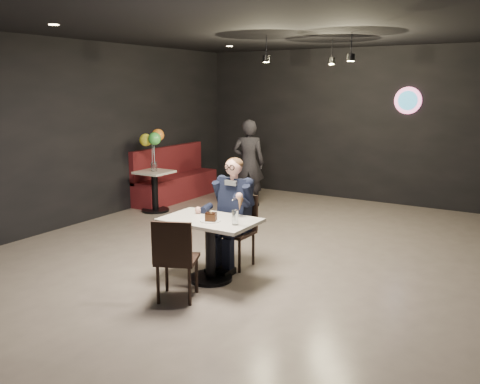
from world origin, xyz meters
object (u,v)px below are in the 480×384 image
Objects in this scene: main_table at (210,250)px; sundae_glass at (235,217)px; booth_bench at (176,173)px; passerby at (249,163)px; seated_man at (235,212)px; balloon_vase at (154,167)px; chair_near at (177,258)px; side_table at (155,192)px; chair_far at (235,231)px.

main_table is 6.76× the size of sundae_glass.
booth_bench is 1.29× the size of passerby.
seated_man reaches higher than main_table.
balloon_vase is 1.79m from passerby.
seated_man is (0.00, 1.17, 0.26)m from chair_near.
side_table is 0.47m from balloon_vase.
balloon_vase is (-2.80, 2.26, 0.46)m from main_table.
chair_far is at bearing 90.00° from main_table.
chair_far is at bearing 66.01° from chair_near.
side_table is 1.85m from passerby.
passerby reaches higher than chair_near.
booth_bench is at bearing 106.70° from side_table.
chair_near is (-0.00, -0.62, 0.09)m from main_table.
seated_man is at bearing -90.00° from chair_far.
booth_bench is at bearing -14.79° from passerby.
chair_far is at bearing 90.00° from seated_man.
seated_man is at bearing 90.00° from main_table.
seated_man reaches higher than chair_near.
sundae_glass is 0.99× the size of balloon_vase.
chair_near is at bearing -45.90° from side_table.
balloon_vase is (0.30, -1.00, 0.30)m from booth_bench.
seated_man is 0.87× the size of passerby.
side_table is at bearing -73.30° from booth_bench.
chair_far is 3.28m from side_table.
chair_near is 4.97m from booth_bench.
sundae_glass is at bearing 92.27° from passerby.
chair_far is 0.26m from seated_man.
passerby reaches higher than side_table.
booth_bench is at bearing 104.56° from chair_near.
side_table is 4.42× the size of balloon_vase.
chair_far is at bearing 122.13° from sundae_glass.
main_table is 6.71× the size of balloon_vase.
balloon_vase is at bearing 148.50° from chair_far.
main_table is 1.20× the size of chair_near.
chair_far reaches higher than side_table.
booth_bench is 1.09m from balloon_vase.
seated_man is at bearing -41.23° from booth_bench.
chair_far and chair_near have the same top height.
chair_near is at bearing -124.29° from sundae_glass.
booth_bench is 2.95× the size of side_table.
chair_near is 1.20m from seated_man.
passerby is (-1.57, 4.19, 0.37)m from chair_near.
booth_bench is 1.58m from passerby.
balloon_vase is (0.00, 0.00, 0.47)m from side_table.
chair_far is 1.27× the size of side_table.
balloon_vase is (-2.80, 1.71, 0.37)m from chair_far.
booth_bench is at bearing 133.50° from main_table.
chair_far is 0.64× the size of seated_man.
booth_bench reaches higher than chair_far.
chair_near is 1.27× the size of side_table.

